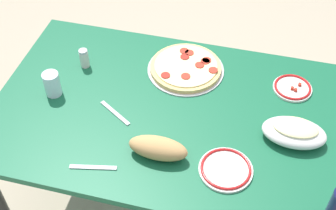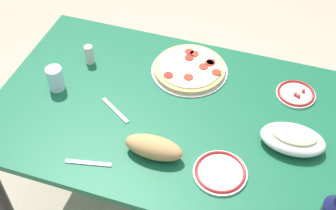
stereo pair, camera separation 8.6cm
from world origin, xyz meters
name	(u,v)px [view 2 (the right image)]	position (x,y,z in m)	size (l,w,h in m)	color
ground_plane	(168,204)	(0.00, 0.00, 0.00)	(8.00, 8.00, 0.00)	tan
dining_table	(168,127)	(0.00, 0.00, 0.60)	(1.41, 0.90, 0.71)	#145938
pepperoni_pizza	(190,69)	(-0.02, -0.25, 0.72)	(0.33, 0.33, 0.03)	#B7B7BC
baked_pasta_dish	(293,138)	(-0.49, 0.03, 0.75)	(0.24, 0.15, 0.08)	white
water_glass	(55,78)	(0.48, 0.02, 0.76)	(0.07, 0.07, 0.11)	silver
side_plate_near	(296,94)	(-0.48, -0.24, 0.71)	(0.16, 0.16, 0.02)	white
side_plate_far	(220,172)	(-0.27, 0.23, 0.71)	(0.19, 0.19, 0.02)	white
bread_loaf	(154,147)	(-0.02, 0.23, 0.75)	(0.22, 0.09, 0.08)	tan
spice_shaker	(89,55)	(0.42, -0.17, 0.75)	(0.04, 0.04, 0.09)	silver
fork_left	(115,110)	(0.20, 0.07, 0.71)	(0.17, 0.02, 0.01)	#B7B7BC
fork_right	(89,163)	(0.19, 0.34, 0.71)	(0.17, 0.02, 0.01)	#B7B7BC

